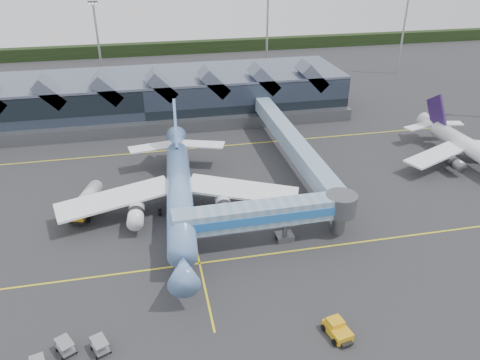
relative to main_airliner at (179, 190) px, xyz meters
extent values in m
plane|color=#2C2C2E|center=(1.12, -4.74, -3.93)|extent=(260.00, 260.00, 0.00)
cube|color=yellow|center=(1.12, -12.74, -3.92)|extent=(120.00, 0.25, 0.01)
cube|color=yellow|center=(1.12, 23.26, -3.92)|extent=(120.00, 0.25, 0.01)
cube|color=yellow|center=(1.12, 5.26, -3.92)|extent=(0.25, 60.00, 0.01)
cube|color=black|center=(1.12, 105.26, -1.93)|extent=(260.00, 4.00, 4.00)
cube|color=black|center=(-3.88, 43.26, 0.57)|extent=(90.00, 20.00, 9.00)
cube|color=slate|center=(-3.88, 43.26, 5.27)|extent=(90.00, 20.00, 0.60)
cube|color=slate|center=(-3.88, 32.26, -2.63)|extent=(90.00, 2.50, 2.60)
cube|color=slate|center=(-21.88, 36.26, 5.37)|extent=(6.43, 6.00, 6.43)
cube|color=slate|center=(-10.88, 36.26, 5.37)|extent=(6.43, 6.00, 6.43)
cube|color=slate|center=(0.12, 36.26, 5.37)|extent=(6.43, 6.00, 6.43)
cube|color=slate|center=(11.12, 36.26, 5.37)|extent=(6.43, 6.00, 6.43)
cube|color=slate|center=(22.12, 36.26, 5.37)|extent=(6.43, 6.00, 6.43)
cube|color=slate|center=(33.12, 36.26, 5.37)|extent=(6.43, 6.00, 6.43)
cylinder|color=#999CA1|center=(-13.88, 67.26, 7.07)|extent=(0.56, 0.56, 22.00)
cube|color=slate|center=(-13.88, 67.26, 18.07)|extent=(2.40, 0.50, 0.90)
cylinder|color=#999CA1|center=(31.12, 67.26, 7.07)|extent=(0.56, 0.56, 22.00)
cylinder|color=#999CA1|center=(71.12, 65.26, 7.07)|extent=(0.56, 0.56, 22.00)
cylinder|color=#6389C8|center=(-0.10, -1.35, 0.02)|extent=(5.76, 29.79, 3.65)
cone|color=#6389C8|center=(-1.34, -18.65, 0.02)|extent=(4.01, 5.32, 3.65)
cube|color=black|center=(-1.38, -19.28, 0.78)|extent=(1.41, 0.43, 0.48)
cone|color=#6389C8|center=(1.20, 16.79, 0.29)|extent=(4.13, 7.01, 3.65)
cube|color=white|center=(-9.33, 0.54, -0.62)|extent=(17.44, 9.33, 1.21)
cube|color=white|center=(9.31, -0.79, -0.62)|extent=(17.45, 11.34, 1.21)
cylinder|color=white|center=(-6.46, -3.01, -1.54)|extent=(2.62, 5.22, 2.26)
cylinder|color=white|center=(5.96, -3.90, -1.54)|extent=(2.62, 5.22, 2.26)
cube|color=#6389C8|center=(1.08, 15.10, 4.10)|extent=(1.10, 9.36, 10.07)
cube|color=white|center=(-3.38, 15.85, 0.29)|extent=(8.01, 4.23, 0.24)
cube|color=white|center=(5.60, 15.20, 0.29)|extent=(8.16, 5.18, 0.24)
cylinder|color=slate|center=(-1.09, -15.27, -2.87)|extent=(0.27, 0.27, 2.11)
cylinder|color=slate|center=(-3.10, 0.14, -2.87)|extent=(0.27, 0.27, 2.11)
cylinder|color=slate|center=(3.09, -0.31, -2.87)|extent=(0.27, 0.27, 2.11)
cylinder|color=black|center=(-1.09, -15.27, -3.54)|extent=(0.53, 1.38, 1.35)
cylinder|color=white|center=(52.70, 4.79, -0.67)|extent=(4.16, 21.27, 3.02)
cone|color=white|center=(52.00, 17.76, -0.44)|extent=(3.28, 4.99, 3.02)
cube|color=white|center=(45.59, 5.37, -1.20)|extent=(13.14, 8.19, 1.01)
cylinder|color=slate|center=(48.08, 3.03, -1.95)|extent=(2.07, 3.72, 1.87)
cube|color=#2C1849|center=(52.06, 16.55, 2.35)|extent=(0.82, 6.80, 7.36)
cube|color=white|center=(48.65, 16.67, -0.44)|extent=(6.13, 3.71, 0.25)
cube|color=white|center=(55.45, 17.04, -0.44)|extent=(6.05, 3.16, 0.25)
cylinder|color=slate|center=(50.09, 5.55, -3.05)|extent=(0.28, 0.28, 1.75)
cylinder|color=slate|center=(55.22, 5.83, -3.05)|extent=(0.28, 0.28, 1.75)
cube|color=#6D94B7|center=(10.29, -10.00, 0.68)|extent=(19.76, 3.23, 2.86)
cube|color=#2467B8|center=(10.31, -11.53, 0.68)|extent=(19.73, 0.39, 1.18)
cube|color=#6D94B7|center=(-0.56, -10.15, 0.68)|extent=(2.61, 3.19, 2.96)
cylinder|color=slate|center=(13.24, -9.96, -1.62)|extent=(0.69, 0.69, 4.60)
cube|color=slate|center=(13.24, -9.96, -3.48)|extent=(2.39, 2.00, 0.89)
cylinder|color=black|center=(12.26, -9.97, -3.58)|extent=(0.41, 0.89, 0.89)
cylinder|color=black|center=(14.23, -9.95, -3.58)|extent=(0.41, 0.89, 0.89)
cylinder|color=slate|center=(21.13, -9.85, 0.68)|extent=(4.34, 4.34, 2.96)
cylinder|color=slate|center=(21.13, -9.85, -1.62)|extent=(1.78, 1.78, 4.60)
cube|color=black|center=(-13.73, 3.27, -3.19)|extent=(4.87, 9.10, 0.49)
cube|color=gold|center=(-14.72, 0.10, -2.17)|extent=(2.88, 2.75, 2.15)
cube|color=black|center=(-14.96, -0.64, -1.68)|extent=(2.10, 0.78, 0.98)
cylinder|color=silver|center=(-13.38, 4.39, -1.87)|extent=(3.84, 6.08, 2.25)
sphere|color=silver|center=(-12.53, 7.10, -1.87)|extent=(2.15, 2.15, 2.15)
sphere|color=silver|center=(-14.23, 1.69, -1.87)|extent=(2.15, 2.15, 2.15)
cylinder|color=black|center=(-15.77, 0.84, -3.44)|extent=(0.62, 1.04, 0.98)
cylinder|color=black|center=(-13.44, 0.11, -3.44)|extent=(0.62, 1.04, 0.98)
cylinder|color=black|center=(-14.75, 4.11, -3.44)|extent=(0.62, 1.04, 0.98)
cylinder|color=black|center=(-12.42, 3.37, -3.44)|extent=(0.62, 1.04, 0.98)
cylinder|color=black|center=(-14.02, 6.44, -3.44)|extent=(0.62, 1.04, 0.98)
cylinder|color=black|center=(-11.69, 5.71, -3.44)|extent=(0.62, 1.04, 0.98)
cube|color=gold|center=(13.67, -27.68, -3.30)|extent=(2.52, 3.50, 0.89)
cube|color=gold|center=(13.57, -27.16, -2.64)|extent=(1.84, 1.69, 0.62)
cube|color=black|center=(13.99, -29.33, -3.53)|extent=(1.35, 0.93, 0.27)
cylinder|color=black|center=(12.87, -28.92, -3.57)|extent=(0.40, 0.75, 0.71)
cylinder|color=black|center=(14.87, -28.53, -3.57)|extent=(0.40, 0.75, 0.71)
cylinder|color=black|center=(12.47, -26.83, -3.57)|extent=(0.40, 0.75, 0.71)
cylinder|color=black|center=(14.47, -26.44, -3.57)|extent=(0.40, 0.75, 0.71)
cube|color=#929499|center=(-13.90, -24.18, -3.40)|extent=(2.20, 2.49, 0.14)
cube|color=#929499|center=(-13.90, -24.18, -2.49)|extent=(2.20, 2.49, 0.08)
cylinder|color=black|center=(-13.65, -23.17, -3.75)|extent=(0.27, 0.36, 0.34)
cube|color=#929499|center=(-10.51, -24.77, -3.40)|extent=(2.07, 2.46, 0.14)
cube|color=#929499|center=(-10.51, -24.77, -2.49)|extent=(2.07, 2.46, 0.08)
cylinder|color=black|center=(-10.16, -23.79, -3.75)|extent=(0.24, 0.36, 0.34)
camera|label=1|loc=(-3.78, -60.54, 33.49)|focal=35.00mm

